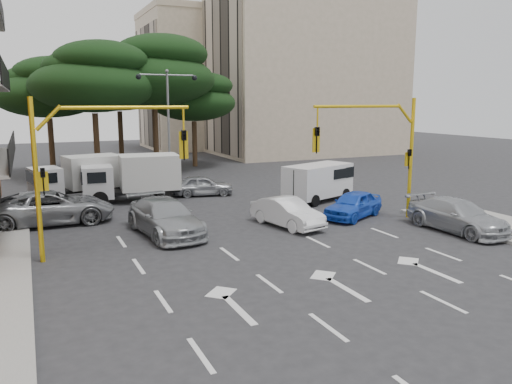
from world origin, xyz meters
TOP-DOWN VIEW (x-y plane):
  - ground at (0.00, 0.00)m, footprint 120.00×120.00m
  - median_strip at (0.00, 16.00)m, footprint 1.40×6.00m
  - apartment_beige_near at (19.95, 32.00)m, footprint 20.20×12.15m
  - apartment_beige_far at (12.95, 44.00)m, footprint 16.20×12.15m
  - pine_left_near at (-3.94, 21.96)m, footprint 9.15×9.15m
  - pine_center at (1.06, 23.96)m, footprint 9.98×9.98m
  - pine_left_far at (-6.94, 25.96)m, footprint 8.32×8.32m
  - pine_right at (5.06, 25.96)m, footprint 7.49×7.49m
  - pine_back at (-0.94, 28.96)m, footprint 9.15×9.15m
  - signal_mast_right at (6.80, 1.99)m, footprint 5.79×0.37m
  - signal_mast_left at (-6.80, 1.99)m, footprint 5.79×0.37m
  - street_lamp_center at (0.00, 16.00)m, footprint 4.16×0.36m
  - car_white_hatch at (2.10, 2.91)m, footprint 2.21×4.28m
  - car_blue_compact at (6.00, 3.09)m, footprint 4.28×3.24m
  - car_silver_wagon at (-3.50, 3.90)m, footprint 2.78×5.58m
  - car_silver_cross_a at (-7.98, 8.09)m, footprint 5.87×2.73m
  - car_silver_cross_b at (1.00, 12.04)m, footprint 4.02×2.27m
  - car_silver_parked at (8.70, -1.11)m, footprint 2.23×5.06m
  - van_white at (6.69, 7.60)m, footprint 4.83×3.40m
  - box_truck_a at (-6.19, 14.00)m, footprint 5.62×3.23m
  - box_truck_b at (-3.35, 11.94)m, footprint 5.78×2.84m

SIDE VIEW (x-z plane):
  - ground at x=0.00m, z-range 0.00..0.00m
  - median_strip at x=0.00m, z-range 0.00..0.15m
  - car_silver_cross_b at x=1.00m, z-range 0.00..1.29m
  - car_white_hatch at x=2.10m, z-range 0.00..1.34m
  - car_blue_compact at x=6.00m, z-range 0.00..1.36m
  - car_silver_parked at x=8.70m, z-range 0.00..1.45m
  - car_silver_wagon at x=-3.50m, z-range 0.00..1.56m
  - car_silver_cross_a at x=-7.98m, z-range 0.00..1.63m
  - van_white at x=6.69m, z-range 0.00..2.21m
  - box_truck_a at x=-6.19m, z-range 0.00..2.60m
  - box_truck_b at x=-3.35m, z-range 0.00..2.75m
  - signal_mast_right at x=6.80m, z-range 0.88..6.88m
  - signal_mast_left at x=-6.80m, z-range 0.88..6.88m
  - street_lamp_center at x=0.00m, z-range 1.54..9.31m
  - pine_right at x=5.06m, z-range 2.03..10.40m
  - pine_left_far at x=-6.94m, z-range 2.26..11.56m
  - pine_left_near at x=-3.94m, z-range 2.49..12.72m
  - pine_back at x=-0.94m, z-range 2.49..12.72m
  - pine_center at x=1.06m, z-range 2.72..13.88m
  - apartment_beige_far at x=12.95m, z-range 0.00..16.70m
  - apartment_beige_near at x=19.95m, z-range 0.00..18.70m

